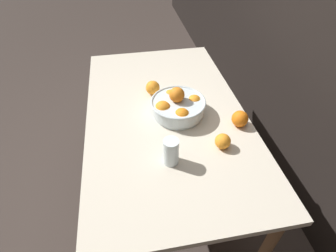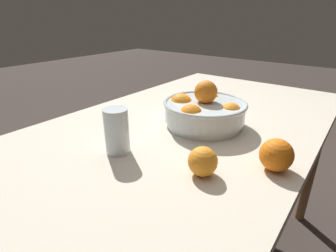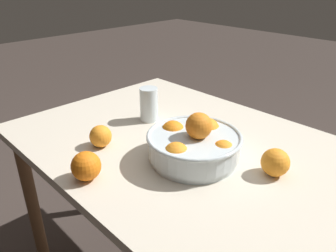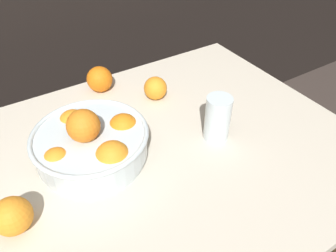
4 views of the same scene
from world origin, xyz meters
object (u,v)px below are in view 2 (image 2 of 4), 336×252
Objects in this scene: fruit_bowl at (204,111)px; orange_loose_near_bowl at (208,95)px; juice_glass at (117,133)px; orange_loose_aside at (276,155)px; orange_loose_front at (203,161)px.

fruit_bowl is 3.56× the size of orange_loose_near_bowl.
juice_glass is 0.42m from orange_loose_aside.
juice_glass is (0.31, -0.09, 0.00)m from fruit_bowl.
fruit_bowl reaches higher than orange_loose_aside.
fruit_bowl is 3.93× the size of orange_loose_front.
fruit_bowl is at bearing -115.70° from orange_loose_aside.
fruit_bowl reaches higher than orange_loose_front.
juice_glass is 1.55× the size of orange_loose_aside.
juice_glass is at bearing -16.83° from fruit_bowl.
orange_loose_near_bowl is at bearing -179.17° from juice_glass.
orange_loose_near_bowl is at bearing -151.89° from orange_loose_front.
orange_loose_aside reaches higher than orange_loose_front.
orange_loose_near_bowl is (-0.52, -0.01, -0.02)m from juice_glass.
juice_glass is at bearing -79.75° from orange_loose_front.
orange_loose_near_bowl is at bearing -154.26° from fruit_bowl.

